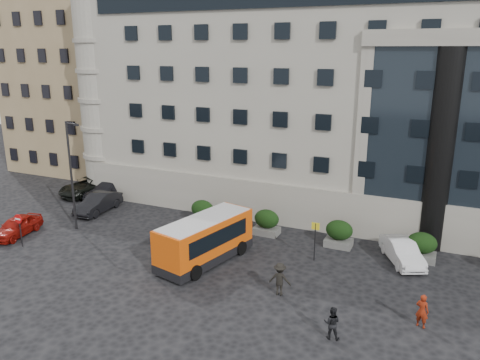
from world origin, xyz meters
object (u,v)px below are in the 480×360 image
object	(u,v)px
parked_car_a	(17,226)
parked_car_c	(109,189)
bus_stop_sign	(315,235)
pedestrian_b	(332,323)
hedge_d	(422,246)
no_entry_sign	(19,224)
hedge_c	(339,233)
street_lamp	(72,172)
hedge_a	(203,212)
hedge_b	(267,222)
parked_car_d	(89,186)
red_truck	(183,163)
white_taxi	(402,251)
pedestrian_a	(422,311)
minibus	(205,238)
pedestrian_c	(280,279)
parked_car_b	(98,203)

from	to	relation	value
parked_car_a	parked_car_c	size ratio (longest dim) A/B	0.76
bus_stop_sign	parked_car_a	xyz separation A→B (m)	(-20.39, -4.73, -1.03)
pedestrian_b	hedge_d	bearing A→B (deg)	-114.65
bus_stop_sign	no_entry_sign	bearing A→B (deg)	-161.92
hedge_c	street_lamp	bearing A→B (deg)	-165.33
hedge_a	hedge_b	xyz separation A→B (m)	(5.20, 0.00, 0.00)
street_lamp	bus_stop_sign	world-z (taller)	street_lamp
parked_car_d	hedge_a	bearing A→B (deg)	-0.45
pedestrian_b	parked_car_a	bearing A→B (deg)	-15.05
pedestrian_b	parked_car_d	bearing A→B (deg)	-34.48
street_lamp	red_truck	size ratio (longest dim) A/B	1.36
hedge_c	white_taxi	size ratio (longest dim) A/B	0.42
hedge_a	bus_stop_sign	size ratio (longest dim) A/B	0.73
hedge_a	pedestrian_b	bearing A→B (deg)	-40.06
red_truck	bus_stop_sign	bearing A→B (deg)	-41.84
street_lamp	pedestrian_a	xyz separation A→B (m)	(24.08, -2.99, -3.52)
parked_car_c	pedestrian_b	bearing A→B (deg)	-23.45
no_entry_sign	parked_car_c	distance (m)	11.13
hedge_b	pedestrian_a	world-z (taller)	hedge_b
red_truck	parked_car_a	bearing A→B (deg)	-103.33
no_entry_sign	red_truck	xyz separation A→B (m)	(0.97, 19.47, -0.08)
bus_stop_sign	red_truck	distance (m)	22.09
hedge_c	pedestrian_b	distance (m)	10.66
parked_car_a	parked_car_d	xyz separation A→B (m)	(-2.11, 9.81, 0.09)
red_truck	parked_car_a	size ratio (longest dim) A/B	1.43
street_lamp	white_taxi	size ratio (longest dim) A/B	1.84
hedge_b	red_truck	xyz separation A→B (m)	(-13.23, 10.63, 0.64)
minibus	pedestrian_c	bearing A→B (deg)	-5.93
no_entry_sign	parked_car_a	xyz separation A→B (m)	(-1.89, 1.31, -0.95)
hedge_d	red_truck	world-z (taller)	red_truck
no_entry_sign	parked_car_d	xyz separation A→B (m)	(-4.00, 11.11, -0.86)
pedestrian_a	hedge_a	bearing A→B (deg)	-7.41
no_entry_sign	white_taxi	world-z (taller)	no_entry_sign
hedge_c	parked_car_a	size ratio (longest dim) A/B	0.45
red_truck	pedestrian_c	xyz separation A→B (m)	(16.97, -18.33, -0.65)
hedge_c	parked_car_d	xyz separation A→B (m)	(-23.40, 2.28, -0.14)
parked_car_a	no_entry_sign	bearing A→B (deg)	-43.98
parked_car_d	pedestrian_a	world-z (taller)	pedestrian_a
parked_car_c	pedestrian_c	world-z (taller)	pedestrian_c
hedge_c	parked_car_b	bearing A→B (deg)	-176.50
street_lamp	no_entry_sign	size ratio (longest dim) A/B	3.45
hedge_b	parked_car_b	xyz separation A→B (m)	(-14.19, -1.18, -0.17)
bus_stop_sign	parked_car_b	size ratio (longest dim) A/B	0.55
no_entry_sign	hedge_a	bearing A→B (deg)	44.48
hedge_b	parked_car_a	distance (m)	17.77
bus_stop_sign	parked_car_c	xyz separation A→B (m)	(-20.09, 4.95, -0.95)
hedge_d	minibus	size ratio (longest dim) A/B	0.26
bus_stop_sign	red_truck	bearing A→B (deg)	142.55
minibus	parked_car_b	size ratio (longest dim) A/B	1.55
parked_car_a	pedestrian_c	bearing A→B (deg)	-9.80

